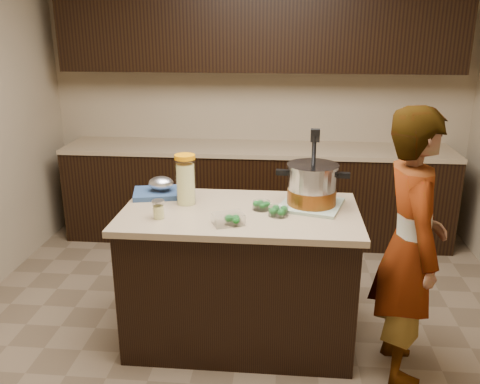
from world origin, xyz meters
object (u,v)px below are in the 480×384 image
object	(u,v)px
island	(240,276)
lemonade_pitcher	(186,181)
stock_pot	(312,187)
person	(410,247)

from	to	relation	value
island	lemonade_pitcher	xyz separation A→B (m)	(-0.35, 0.10, 0.59)
island	stock_pot	xyz separation A→B (m)	(0.44, 0.11, 0.57)
stock_pot	lemonade_pitcher	world-z (taller)	stock_pot
stock_pot	person	distance (m)	0.68
lemonade_pitcher	person	xyz separation A→B (m)	(1.33, -0.33, -0.25)
island	stock_pot	distance (m)	0.73
island	person	distance (m)	1.07
stock_pot	lemonade_pitcher	size ratio (longest dim) A/B	1.45
island	person	world-z (taller)	person
island	lemonade_pitcher	bearing A→B (deg)	164.77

